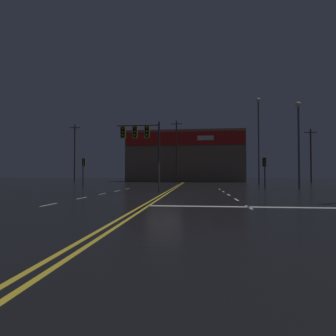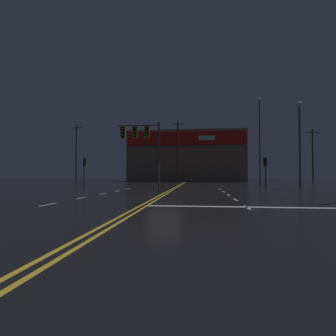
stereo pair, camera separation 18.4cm
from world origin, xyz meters
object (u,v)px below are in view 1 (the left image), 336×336
at_px(streetlight_near_left, 259,131).
at_px(streetlight_far_right, 299,133).
at_px(traffic_signal_corner_northeast, 264,166).
at_px(traffic_signal_corner_northwest, 84,166).
at_px(traffic_signal_median, 141,137).

relative_size(streetlight_near_left, streetlight_far_right, 1.34).
xyz_separation_m(traffic_signal_corner_northeast, traffic_signal_corner_northwest, (-20.47, 0.47, 0.08)).
distance_m(traffic_signal_corner_northwest, streetlight_far_right, 24.14).
relative_size(traffic_signal_corner_northwest, streetlight_far_right, 0.37).
height_order(traffic_signal_corner_northeast, streetlight_far_right, streetlight_far_right).
bearing_deg(traffic_signal_corner_northwest, streetlight_far_right, -1.91).
bearing_deg(streetlight_far_right, traffic_signal_corner_northwest, 178.09).
bearing_deg(streetlight_far_right, traffic_signal_corner_northeast, 174.48).
relative_size(traffic_signal_corner_northeast, streetlight_far_right, 0.36).
relative_size(traffic_signal_median, traffic_signal_corner_northeast, 1.72).
bearing_deg(streetlight_far_right, streetlight_near_left, 102.24).
bearing_deg(traffic_signal_corner_northwest, traffic_signal_corner_northeast, -1.30).
relative_size(traffic_signal_corner_northwest, streetlight_near_left, 0.28).
distance_m(traffic_signal_median, traffic_signal_corner_northwest, 12.58).
height_order(traffic_signal_corner_northeast, traffic_signal_corner_northwest, traffic_signal_corner_northwest).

